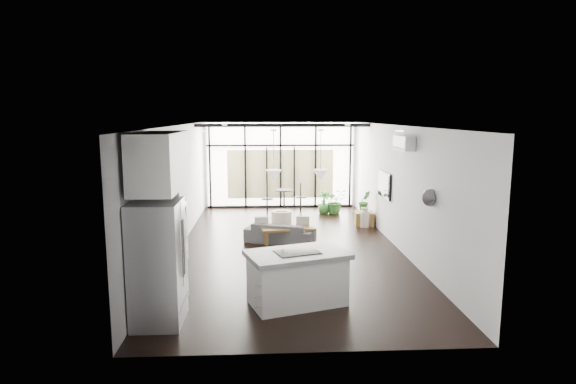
{
  "coord_description": "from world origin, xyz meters",
  "views": [
    {
      "loc": [
        -0.59,
        -10.77,
        3.04
      ],
      "look_at": [
        0.0,
        0.3,
        1.25
      ],
      "focal_mm": 30.0,
      "sensor_mm": 36.0,
      "label": 1
    }
  ],
  "objects": [
    {
      "name": "island",
      "position": [
        -0.05,
        -3.35,
        0.43
      ],
      "size": [
        1.79,
        1.38,
        0.86
      ],
      "primitive_type": "cube",
      "rotation": [
        0.0,
        0.0,
        0.32
      ],
      "color": "silver",
      "rests_on": "floor"
    },
    {
      "name": "pendant_right",
      "position": [
        0.4,
        -2.65,
        2.02
      ],
      "size": [
        0.26,
        0.26,
        0.18
      ],
      "primitive_type": "cone",
      "color": "silver",
      "rests_on": "ceiling"
    },
    {
      "name": "floor",
      "position": [
        0.0,
        0.0,
        0.0
      ],
      "size": [
        5.0,
        10.0,
        0.0
      ],
      "primitive_type": "cube",
      "color": "black",
      "rests_on": "ground"
    },
    {
      "name": "ceiling",
      "position": [
        0.0,
        0.0,
        2.8
      ],
      "size": [
        5.0,
        10.0,
        0.0
      ],
      "primitive_type": "cube",
      "color": "silver",
      "rests_on": "ground"
    },
    {
      "name": "milk_can",
      "position": [
        2.19,
        1.93,
        0.27
      ],
      "size": [
        0.3,
        0.3,
        0.55
      ],
      "primitive_type": "cylinder",
      "rotation": [
        0.0,
        0.0,
        0.08
      ],
      "color": "beige",
      "rests_on": "floor"
    },
    {
      "name": "pouf",
      "position": [
        -0.09,
        2.06,
        0.22
      ],
      "size": [
        0.64,
        0.64,
        0.45
      ],
      "primitive_type": "cylinder",
      "rotation": [
        0.0,
        0.0,
        0.16
      ],
      "color": "silver",
      "rests_on": "floor"
    },
    {
      "name": "neighbour_building",
      "position": [
        0.0,
        4.95,
        1.1
      ],
      "size": [
        3.5,
        0.02,
        1.6
      ],
      "primitive_type": "cube",
      "color": "beige",
      "rests_on": "ground"
    },
    {
      "name": "glazing",
      "position": [
        0.0,
        4.88,
        1.4
      ],
      "size": [
        5.0,
        0.2,
        2.8
      ],
      "primitive_type": "cube",
      "color": "black",
      "rests_on": "ground"
    },
    {
      "name": "fridge",
      "position": [
        -2.13,
        -3.95,
        0.91
      ],
      "size": [
        0.7,
        0.88,
        1.81
      ],
      "primitive_type": "cube",
      "color": "#9B9BA0",
      "rests_on": "floor"
    },
    {
      "name": "plant_med",
      "position": [
        1.3,
        3.78,
        0.2
      ],
      "size": [
        0.65,
        0.82,
        0.4
      ],
      "primitive_type": "imported",
      "rotation": [
        0.0,
        0.0,
        -0.39
      ],
      "color": "#2A6123",
      "rests_on": "floor"
    },
    {
      "name": "console_bench",
      "position": [
        0.01,
        0.19,
        0.2
      ],
      "size": [
        1.29,
        0.49,
        0.41
      ],
      "primitive_type": "cube",
      "rotation": [
        0.0,
        0.0,
        0.14
      ],
      "color": "brown",
      "rests_on": "floor"
    },
    {
      "name": "sofa",
      "position": [
        -0.18,
        0.46,
        0.32
      ],
      "size": [
        1.72,
        1.0,
        0.65
      ],
      "primitive_type": "imported",
      "rotation": [
        0.0,
        0.0,
        2.81
      ],
      "color": "#505053",
      "rests_on": "floor"
    },
    {
      "name": "pendant_left",
      "position": [
        -0.4,
        -2.65,
        2.02
      ],
      "size": [
        0.26,
        0.26,
        0.18
      ],
      "primitive_type": "cone",
      "color": "silver",
      "rests_on": "ceiling"
    },
    {
      "name": "crate",
      "position": [
        2.21,
        2.13,
        0.19
      ],
      "size": [
        0.55,
        0.55,
        0.38
      ],
      "primitive_type": "cube",
      "rotation": [
        0.0,
        0.0,
        -0.1
      ],
      "color": "brown",
      "rests_on": "floor"
    },
    {
      "name": "plant_tall",
      "position": [
        1.64,
        3.78,
        0.3
      ],
      "size": [
        0.86,
        0.91,
        0.6
      ],
      "primitive_type": "imported",
      "rotation": [
        0.0,
        0.0,
        0.23
      ],
      "color": "#2A6123",
      "rests_on": "floor"
    },
    {
      "name": "framed_art",
      "position": [
        -2.47,
        -0.5,
        1.55
      ],
      "size": [
        0.04,
        0.7,
        0.9
      ],
      "primitive_type": "cube",
      "color": "black",
      "rests_on": "wall_left"
    },
    {
      "name": "wall_right",
      "position": [
        2.5,
        0.0,
        1.4
      ],
      "size": [
        0.02,
        10.0,
        2.8
      ],
      "primitive_type": "cube",
      "color": "silver",
      "rests_on": "ground"
    },
    {
      "name": "appliance_column",
      "position": [
        -2.16,
        -3.15,
        1.12
      ],
      "size": [
        0.58,
        0.61,
        2.25
      ],
      "primitive_type": "cube",
      "color": "silver",
      "rests_on": "floor"
    },
    {
      "name": "upper_cabinets",
      "position": [
        -2.12,
        -3.5,
        2.35
      ],
      "size": [
        0.62,
        1.75,
        0.86
      ],
      "primitive_type": "cube",
      "color": "silver",
      "rests_on": "wall_left"
    },
    {
      "name": "cooktop",
      "position": [
        -0.05,
        -3.35,
        0.87
      ],
      "size": [
        0.79,
        0.65,
        0.01
      ],
      "primitive_type": "cube",
      "rotation": [
        0.0,
        0.0,
        0.32
      ],
      "color": "black",
      "rests_on": "island"
    },
    {
      "name": "wall_front",
      "position": [
        0.0,
        -5.0,
        1.4
      ],
      "size": [
        5.0,
        0.02,
        2.8
      ],
      "primitive_type": "cube",
      "color": "silver",
      "rests_on": "ground"
    },
    {
      "name": "plant_crate",
      "position": [
        2.21,
        2.13,
        0.51
      ],
      "size": [
        0.48,
        0.67,
        0.27
      ],
      "primitive_type": "imported",
      "rotation": [
        0.0,
        0.0,
        0.26
      ],
      "color": "#2A6123",
      "rests_on": "crate"
    },
    {
      "name": "wall_left",
      "position": [
        -2.5,
        0.0,
        1.4
      ],
      "size": [
        0.02,
        10.0,
        2.8
      ],
      "primitive_type": "cube",
      "color": "silver",
      "rests_on": "ground"
    },
    {
      "name": "tv",
      "position": [
        2.46,
        1.0,
        1.3
      ],
      "size": [
        0.05,
        1.1,
        0.65
      ],
      "primitive_type": "cube",
      "color": "black",
      "rests_on": "wall_right"
    },
    {
      "name": "skylight",
      "position": [
        0.0,
        4.0,
        2.77
      ],
      "size": [
        4.7,
        1.9,
        0.06
      ],
      "primitive_type": "cube",
      "color": "silver",
      "rests_on": "ceiling"
    },
    {
      "name": "bistro_set",
      "position": [
        0.08,
        4.1,
        0.37
      ],
      "size": [
        1.66,
        0.99,
        0.74
      ],
      "primitive_type": "cube",
      "rotation": [
        0.0,
        0.0,
        0.25
      ],
      "color": "black",
      "rests_on": "floor"
    },
    {
      "name": "ac_unit",
      "position": [
        2.38,
        -0.8,
        2.45
      ],
      "size": [
        0.22,
        0.9,
        0.3
      ],
      "primitive_type": "cube",
      "color": "silver",
      "rests_on": "wall_right"
    },
    {
      "name": "wall_back",
      "position": [
        0.0,
        5.0,
        1.4
      ],
      "size": [
        5.0,
        0.02,
        2.8
      ],
      "primitive_type": "cube",
      "color": "silver",
      "rests_on": "ground"
    }
  ]
}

